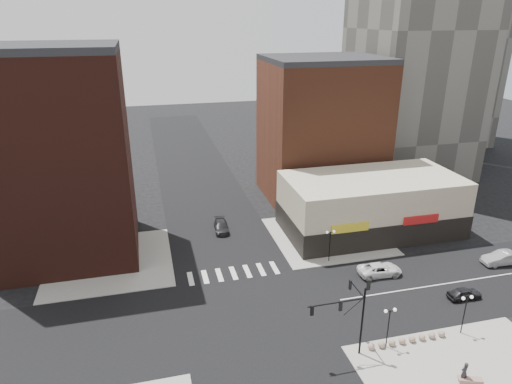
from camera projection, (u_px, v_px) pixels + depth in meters
name	position (u px, v px, depth m)	size (l,w,h in m)	color
ground	(250.00, 314.00, 46.98)	(240.00, 240.00, 0.00)	black
road_ew	(250.00, 314.00, 46.97)	(200.00, 14.00, 0.02)	black
road_ns	(250.00, 314.00, 46.97)	(14.00, 200.00, 0.02)	black
sidewalk_nw	(110.00, 262.00, 56.74)	(15.00, 15.00, 0.12)	gray
sidewalk_ne	(327.00, 236.00, 63.35)	(15.00, 15.00, 0.12)	gray
building_nw	(60.00, 160.00, 54.79)	(16.00, 15.00, 25.00)	#3B1912
building_ne_midrise	(321.00, 132.00, 73.92)	(18.00, 15.00, 22.00)	brown
building_ne_row	(370.00, 209.00, 64.10)	(24.20, 12.20, 8.00)	beige
traffic_signal	(352.00, 308.00, 39.74)	(5.59, 3.09, 7.77)	black
street_lamp_se_a	(389.00, 318.00, 41.06)	(1.22, 0.32, 4.16)	black
street_lamp_se_b	(466.00, 305.00, 42.88)	(1.22, 0.32, 4.16)	black
street_lamp_ne	(330.00, 238.00, 55.73)	(1.22, 0.32, 4.16)	black
bollard_row	(407.00, 340.00, 42.59)	(7.99, 0.64, 0.64)	gray
white_suv	(380.00, 269.00, 53.76)	(2.40, 5.21, 1.45)	silver
dark_sedan_east	(464.00, 293.00, 49.33)	(1.50, 3.72, 1.27)	black
silver_sedan	(502.00, 258.00, 56.08)	(1.73, 4.97, 1.64)	#98989D
dark_sedan_north	(221.00, 226.00, 64.77)	(1.89, 4.65, 1.35)	black
pedestrian	(464.00, 372.00, 37.90)	(0.70, 0.46, 1.91)	#252227
stone_bench	(470.00, 381.00, 37.97)	(2.05, 1.22, 0.46)	gray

